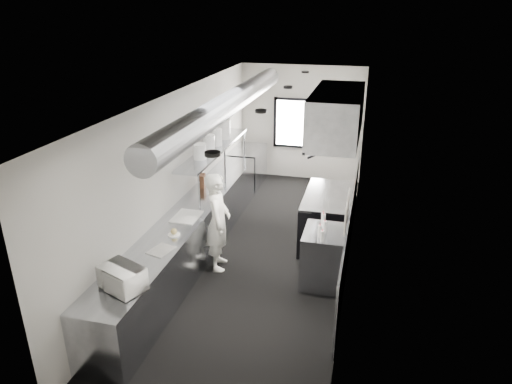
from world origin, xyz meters
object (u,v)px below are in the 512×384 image
Objects in this scene: exhaust_hood at (337,115)px; small_plate at (174,235)px; deli_tub_a at (110,283)px; cutting_board at (187,217)px; microwave at (122,278)px; squeeze_bottle_c at (325,227)px; bottle_station at (324,257)px; plate_stack_d at (224,129)px; squeeze_bottle_a at (322,236)px; plate_stack_b at (209,143)px; line_cook at (218,222)px; plate_stack_a at (200,151)px; far_work_table at (247,167)px; knife_block at (202,181)px; range at (327,218)px; squeeze_bottle_b at (320,231)px; prep_counter at (191,235)px; plate_stack_c at (216,137)px; squeeze_bottle_e at (323,217)px; pass_shelf at (215,149)px; squeeze_bottle_d at (323,220)px; deli_tub_b at (123,266)px.

small_plate is (-2.14, -2.08, -1.48)m from exhaust_hood.
deli_tub_a reaches higher than cutting_board.
microwave reaches higher than squeeze_bottle_c.
plate_stack_d is (-2.36, 2.35, 1.32)m from bottle_station.
microwave is 2.87m from squeeze_bottle_a.
plate_stack_b reaches higher than small_plate.
line_cook is at bearing -141.79° from exhaust_hood.
line_cook is 6.07× the size of plate_stack_a.
exhaust_hood is 1.83× the size of far_work_table.
deli_tub_a is at bearing -90.97° from far_work_table.
knife_block is at bearing 115.99° from microwave.
range reaches higher than cutting_board.
line_cook is 2.30m from deli_tub_a.
plate_stack_d is at bearing 132.05° from squeeze_bottle_b.
knife_block reaches higher than prep_counter.
small_plate is 2.67m from plate_stack_c.
cutting_board is 1.66× the size of plate_stack_c.
squeeze_bottle_a is (2.36, -1.79, -0.74)m from plate_stack_b.
microwave is 1.83× the size of plate_stack_a.
pass_shelf is at bearing 148.72° from squeeze_bottle_e.
plate_stack_b is (-0.63, 1.40, 0.89)m from line_cook.
plate_stack_c is at bearing 89.41° from deli_tub_a.
pass_shelf is 21.46× the size of deli_tub_a.
line_cook is 1.70m from squeeze_bottle_d.
squeeze_bottle_c reaches higher than squeeze_bottle_a.
plate_stack_c is at bearing 92.12° from prep_counter.
far_work_table is 5.98× the size of squeeze_bottle_d.
far_work_table is (-2.19, 2.50, -0.02)m from range.
prep_counter is 11.24× the size of cutting_board.
squeeze_bottle_c is at bearing -0.18° from cutting_board.
bottle_station is 3.58m from plate_stack_d.
far_work_table is 4.59m from squeeze_bottle_c.
squeeze_bottle_e is (2.15, 2.47, -0.06)m from microwave.
small_plate is at bearing -162.88° from bottle_station.
deli_tub_a is 0.70× the size of squeeze_bottle_d.
plate_stack_b is 0.94× the size of plate_stack_c.
far_work_table is 6.07m from microwave.
far_work_table is 2.75m from plate_stack_b.
plate_stack_a reaches higher than cutting_board.
prep_counter is at bearing 175.03° from bottle_station.
deli_tub_b is at bearing 140.61° from microwave.
exhaust_hood is 12.78× the size of squeeze_bottle_e.
microwave is 2.57× the size of squeeze_bottle_c.
squeeze_bottle_e is (2.29, -0.64, -0.72)m from plate_stack_a.
squeeze_bottle_c is at bearing -59.89° from far_work_table.
deli_tub_a is at bearing -122.96° from range.
deli_tub_a is 0.58× the size of knife_block.
squeeze_bottle_a is at bearing -43.64° from knife_block.
far_work_table is 6.46× the size of small_plate.
knife_block is (-0.28, 1.98, 0.11)m from small_plate.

